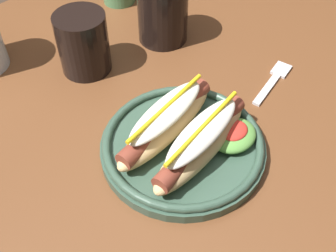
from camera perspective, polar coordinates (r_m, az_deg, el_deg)
dining_table at (r=0.72m, az=-7.14°, el=-4.55°), size 1.35×0.84×0.74m
hot_dog_plate at (r=0.58m, az=2.37°, el=-1.74°), size 0.24×0.24×0.08m
fork at (r=0.73m, az=14.31°, el=6.17°), size 0.12×0.04×0.00m
soda_cup at (r=0.77m, az=-0.74°, el=15.66°), size 0.09×0.09×0.12m
extra_cup at (r=0.72m, az=-11.56°, el=11.09°), size 0.09×0.09×0.10m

